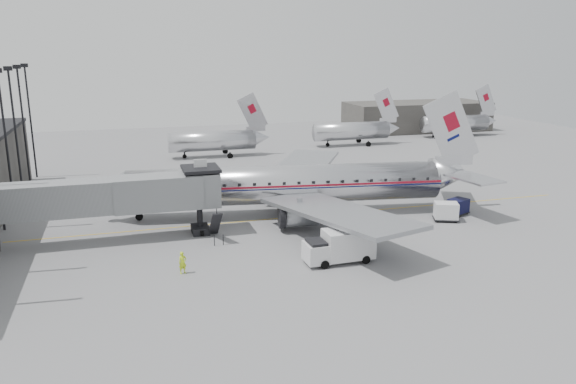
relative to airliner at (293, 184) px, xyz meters
name	(u,v)px	position (x,y,z in m)	size (l,w,h in m)	color
ground	(304,236)	(-1.13, -7.17, -3.26)	(160.00, 160.00, 0.00)	slate
hangar	(416,116)	(43.87, 52.83, -0.26)	(30.00, 12.00, 6.00)	#3C3936
apron_line	(314,215)	(1.87, -1.17, -3.25)	(0.15, 60.00, 0.01)	gold
jet_bridge	(117,196)	(-17.79, -3.50, 0.92)	(21.00, 6.20, 7.10)	slate
floodlight_masts	(0,140)	(-28.63, 5.83, 5.11)	(0.90, 42.25, 15.25)	black
distant_aircraft_near	(213,140)	(-2.92, 34.83, -0.52)	(16.39, 3.20, 10.26)	silver
distant_aircraft_mid	(352,130)	(23.08, 38.83, -0.52)	(16.39, 3.20, 10.26)	silver
distant_aircraft_far	(456,123)	(47.08, 42.83, -0.52)	(16.39, 3.20, 10.26)	silver
airliner	(293,184)	(0.00, 0.00, 0.00)	(40.77, 37.53, 12.94)	silver
service_van	(340,246)	(-0.42, -14.41, -1.83)	(5.82, 2.43, 2.71)	silver
baggage_cart_navy	(458,206)	(16.73, -5.17, -2.36)	(2.63, 2.37, 1.69)	black
baggage_cart_white	(446,211)	(14.25, -6.78, -2.25)	(2.93, 2.61, 1.90)	silver
ramp_worker	(183,263)	(-13.13, -13.17, -2.36)	(0.65, 0.43, 1.79)	#C4EB1B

